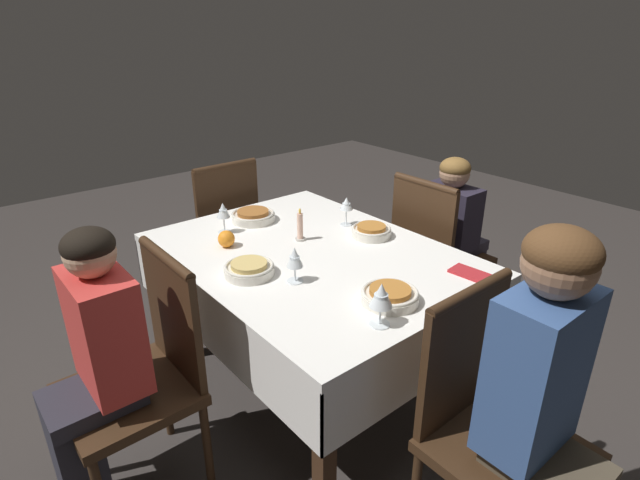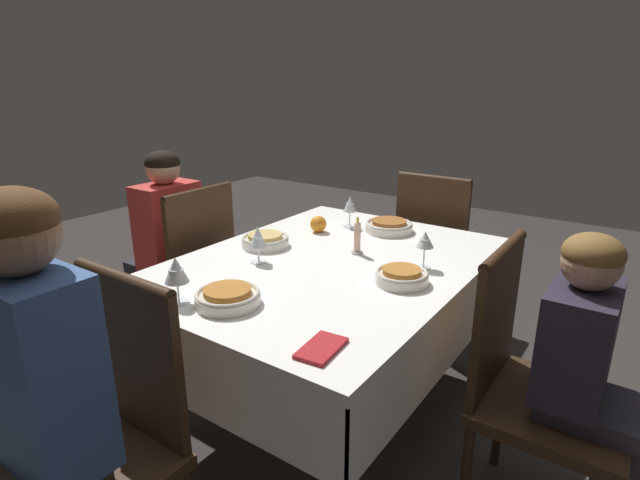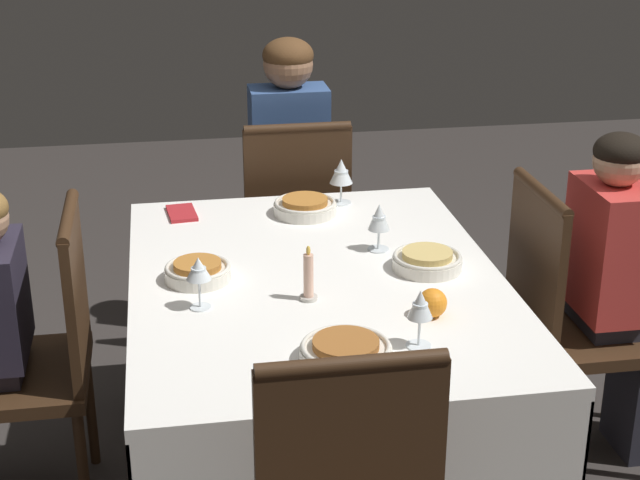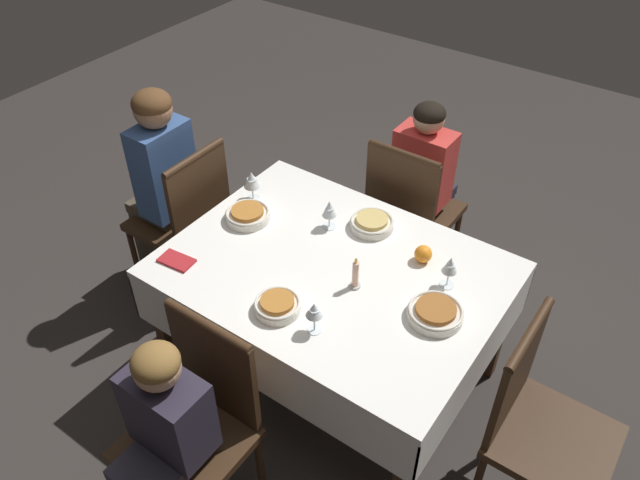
% 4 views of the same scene
% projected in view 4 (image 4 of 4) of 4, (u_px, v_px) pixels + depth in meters
% --- Properties ---
extents(ground_plane, '(8.00, 8.00, 0.00)m').
position_uv_depth(ground_plane, '(331.00, 373.00, 3.17)').
color(ground_plane, '#332D2B').
extents(dining_table, '(1.43, 1.07, 0.73)m').
position_uv_depth(dining_table, '(333.00, 281.00, 2.75)').
color(dining_table, white).
rests_on(dining_table, ground_plane).
extents(chair_east, '(0.44, 0.43, 0.95)m').
position_uv_depth(chair_east, '(186.00, 215.00, 3.31)').
color(chair_east, '#382314').
rests_on(chair_east, ground_plane).
extents(chair_north, '(0.43, 0.44, 0.95)m').
position_uv_depth(chair_north, '(197.00, 419.00, 2.35)').
color(chair_north, '#382314').
rests_on(chair_north, ground_plane).
extents(chair_south, '(0.43, 0.44, 0.95)m').
position_uv_depth(chair_south, '(409.00, 208.00, 3.36)').
color(chair_south, '#382314').
rests_on(chair_south, ground_plane).
extents(chair_west, '(0.44, 0.43, 0.95)m').
position_uv_depth(chair_west, '(539.00, 420.00, 2.35)').
color(chair_west, '#382314').
rests_on(chair_west, ground_plane).
extents(person_adult_denim, '(0.34, 0.30, 1.22)m').
position_uv_depth(person_adult_denim, '(160.00, 180.00, 3.28)').
color(person_adult_denim, '#4C4233').
rests_on(person_adult_denim, ground_plane).
extents(person_child_dark, '(0.30, 0.33, 1.03)m').
position_uv_depth(person_child_dark, '(161.00, 447.00, 2.22)').
color(person_child_dark, '#383342').
rests_on(person_child_dark, ground_plane).
extents(person_child_red, '(0.30, 0.33, 1.10)m').
position_uv_depth(person_child_red, '(426.00, 181.00, 3.41)').
color(person_child_red, '#282833').
rests_on(person_child_red, ground_plane).
extents(bowl_east, '(0.21, 0.21, 0.06)m').
position_uv_depth(bowl_east, '(248.00, 215.00, 2.94)').
color(bowl_east, silver).
rests_on(bowl_east, dining_table).
extents(wine_glass_east, '(0.08, 0.08, 0.16)m').
position_uv_depth(wine_glass_east, '(252.00, 180.00, 3.01)').
color(wine_glass_east, white).
rests_on(wine_glass_east, dining_table).
extents(bowl_north, '(0.19, 0.19, 0.06)m').
position_uv_depth(bowl_north, '(277.00, 305.00, 2.49)').
color(bowl_north, silver).
rests_on(bowl_north, dining_table).
extents(wine_glass_north, '(0.07, 0.07, 0.15)m').
position_uv_depth(wine_glass_north, '(314.00, 311.00, 2.35)').
color(wine_glass_north, white).
rests_on(wine_glass_north, dining_table).
extents(bowl_south, '(0.21, 0.21, 0.06)m').
position_uv_depth(bowl_south, '(372.00, 223.00, 2.89)').
color(bowl_south, silver).
rests_on(bowl_south, dining_table).
extents(wine_glass_south, '(0.07, 0.07, 0.15)m').
position_uv_depth(wine_glass_south, '(329.00, 209.00, 2.85)').
color(wine_glass_south, white).
rests_on(wine_glass_south, dining_table).
extents(bowl_west, '(0.22, 0.22, 0.06)m').
position_uv_depth(bowl_west, '(435.00, 313.00, 2.46)').
color(bowl_west, silver).
rests_on(bowl_west, dining_table).
extents(wine_glass_west, '(0.06, 0.06, 0.15)m').
position_uv_depth(wine_glass_west, '(450.00, 266.00, 2.54)').
color(wine_glass_west, white).
rests_on(wine_glass_west, dining_table).
extents(candle_centerpiece, '(0.05, 0.05, 0.16)m').
position_uv_depth(candle_centerpiece, '(355.00, 276.00, 2.57)').
color(candle_centerpiece, beige).
rests_on(candle_centerpiece, dining_table).
extents(orange_fruit, '(0.08, 0.08, 0.08)m').
position_uv_depth(orange_fruit, '(423.00, 254.00, 2.71)').
color(orange_fruit, orange).
rests_on(orange_fruit, dining_table).
extents(napkin_red_folded, '(0.16, 0.11, 0.01)m').
position_uv_depth(napkin_red_folded, '(177.00, 261.00, 2.72)').
color(napkin_red_folded, '#AD2328').
rests_on(napkin_red_folded, dining_table).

